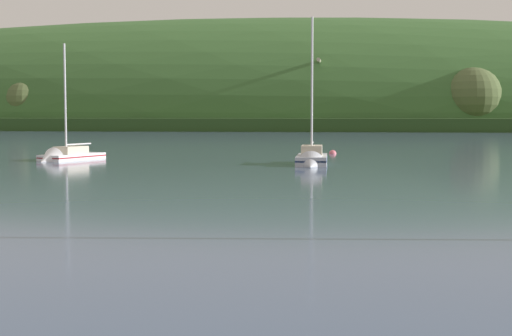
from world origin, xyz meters
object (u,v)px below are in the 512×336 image
dockside_crane (319,96)px  sailboat_outer_reach (312,162)px  mooring_buoy_midchannel (333,154)px  sailboat_midwater_white (65,158)px  mooring_buoy_far_upstream (49,155)px

dockside_crane → sailboat_outer_reach: dockside_crane is taller
sailboat_outer_reach → mooring_buoy_midchannel: size_ratio=15.05×
sailboat_midwater_white → sailboat_outer_reach: 21.62m
sailboat_outer_reach → mooring_buoy_far_upstream: size_ratio=14.98×
dockside_crane → mooring_buoy_midchannel: 120.13m
sailboat_outer_reach → mooring_buoy_midchannel: 17.04m
dockside_crane → mooring_buoy_far_upstream: (-18.69, -126.04, -8.98)m
dockside_crane → sailboat_midwater_white: dockside_crane is taller
mooring_buoy_midchannel → sailboat_midwater_white: bearing=-147.3°
sailboat_midwater_white → mooring_buoy_far_upstream: (-4.92, 7.81, -0.18)m
sailboat_outer_reach → mooring_buoy_midchannel: bearing=174.5°
sailboat_midwater_white → sailboat_outer_reach: size_ratio=0.89×
mooring_buoy_far_upstream → mooring_buoy_midchannel: bearing=13.5°
dockside_crane → mooring_buoy_midchannel: size_ratio=22.85×
dockside_crane → sailboat_midwater_white: (-13.77, -133.85, -8.80)m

